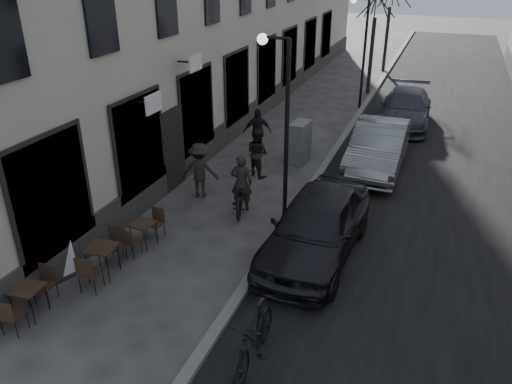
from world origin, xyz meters
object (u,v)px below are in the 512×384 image
Objects in this scene: utility_cabinet at (300,143)px; bicycle at (241,193)px; pedestrian_far at (257,132)px; car_mid at (378,147)px; car_far at (406,108)px; moped at (254,338)px; bistro_set_a at (29,299)px; bistro_set_b at (103,258)px; streetlamp_far at (362,41)px; pedestrian_near at (257,153)px; tree_near at (376,2)px; car_near at (316,226)px; bistro_set_c at (144,232)px; sign_board at (60,258)px; pedestrian_mid at (200,170)px; streetlamp_near at (281,111)px.

bicycle is (-0.56, -4.15, -0.23)m from utility_cabinet.
pedestrian_far is 4.43m from car_mid.
bicycle is 0.39× the size of car_far.
moped is at bearing -93.76° from car_mid.
bistro_set_b is (0.54, 1.76, 0.05)m from bistro_set_a.
streetlamp_far is at bearing -110.26° from bicycle.
pedestrian_near reaches higher than car_far.
bistro_set_b is at bearing -100.26° from streetlamp_far.
streetlamp_far is at bearing 43.82° from pedestrian_far.
car_mid is at bearing 52.68° from bistro_set_b.
tree_near reaches higher than car_mid.
pedestrian_far reaches higher than bistro_set_b.
car_near is at bearing 133.70° from bicycle.
pedestrian_near is at bearing 82.89° from bistro_set_c.
sign_board is at bearing -147.89° from car_near.
pedestrian_far is (0.42, 7.17, 0.47)m from bistro_set_c.
utility_cabinet is 2.75m from car_mid.
pedestrian_mid reaches higher than car_mid.
sign_board is (-1.09, -1.82, 0.06)m from bistro_set_c.
streetlamp_near is at bearing 53.26° from bistro_set_a.
streetlamp_near reaches higher than sign_board.
car_far is at bearing -63.74° from tree_near.
utility_cabinet is (3.22, 8.79, 0.27)m from sign_board.
car_far is at bearing -124.55° from bicycle.
car_mid is at bearing 85.51° from moped.
bistro_set_b reaches higher than bistro_set_c.
bistro_set_b is at bearing 161.83° from moped.
bistro_set_b is 4.52m from moped.
bicycle is (1.57, 2.82, 0.11)m from bistro_set_c.
moped is at bearing 11.39° from sign_board.
bistro_set_c is 0.29× the size of car_near.
bistro_set_b is at bearing 44.32° from sign_board.
pedestrian_far is at bearing 78.36° from bistro_set_b.
streetlamp_near reaches higher than pedestrian_near.
bistro_set_c is (0.18, 1.46, -0.06)m from bistro_set_b.
car_near is (1.49, -1.58, -2.33)m from streetlamp_near.
pedestrian_mid reaches higher than bistro_set_b.
tree_near reaches higher than utility_cabinet.
pedestrian_mid is (-2.08, -3.79, 0.12)m from utility_cabinet.
sign_board is 6.13m from car_near.
bistro_set_b reaches higher than bistro_set_a.
bistro_set_b is 8.73m from utility_cabinet.
sign_board is 0.58× the size of moped.
bistro_set_a is (-3.47, -17.96, -2.73)m from streetlamp_far.
tree_near is 2.80× the size of moped.
car_near is at bearing 23.00° from bistro_set_b.
car_far is (0.38, 5.51, -0.07)m from car_mid.
utility_cabinet is at bearing 67.04° from bistro_set_b.
bicycle is at bearing 65.75° from bistro_set_c.
car_near is (4.42, 2.62, 0.35)m from bistro_set_b.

